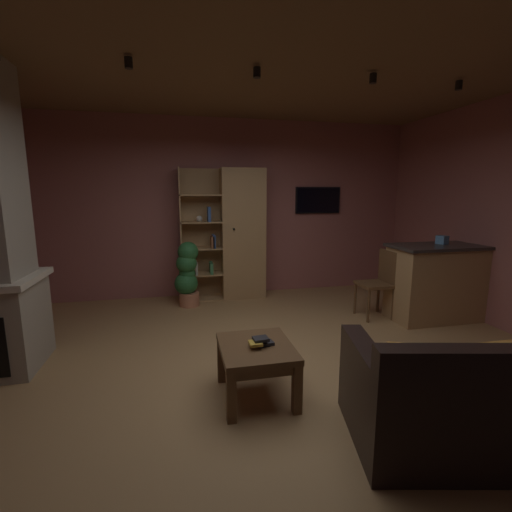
# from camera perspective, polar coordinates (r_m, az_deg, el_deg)

# --- Properties ---
(floor) EXTENTS (6.26, 5.51, 0.02)m
(floor) POSITION_cam_1_polar(r_m,az_deg,el_deg) (3.61, 1.43, -17.94)
(floor) COLOR #A37A4C
(floor) RESTS_ON ground
(wall_back) EXTENTS (6.38, 0.06, 2.86)m
(wall_back) POSITION_cam_1_polar(r_m,az_deg,el_deg) (5.94, -4.98, 7.55)
(wall_back) COLOR #9E5B56
(wall_back) RESTS_ON ground
(ceiling) EXTENTS (6.26, 5.51, 0.02)m
(ceiling) POSITION_cam_1_polar(r_m,az_deg,el_deg) (3.40, 1.67, 30.38)
(ceiling) COLOR brown
(window_pane_back) EXTENTS (0.71, 0.01, 0.93)m
(window_pane_back) POSITION_cam_1_polar(r_m,az_deg,el_deg) (5.87, -8.51, 6.97)
(window_pane_back) COLOR white
(bookshelf_cabinet) EXTENTS (1.33, 0.41, 2.06)m
(bookshelf_cabinet) POSITION_cam_1_polar(r_m,az_deg,el_deg) (5.72, -3.03, 3.41)
(bookshelf_cabinet) COLOR #A87F51
(bookshelf_cabinet) RESTS_ON ground
(kitchen_bar_counter) EXTENTS (1.45, 0.65, 1.01)m
(kitchen_bar_counter) POSITION_cam_1_polar(r_m,az_deg,el_deg) (5.41, 27.73, -3.67)
(kitchen_bar_counter) COLOR #A87F51
(kitchen_bar_counter) RESTS_ON ground
(tissue_box) EXTENTS (0.15, 0.15, 0.11)m
(tissue_box) POSITION_cam_1_polar(r_m,az_deg,el_deg) (5.37, 27.69, 2.31)
(tissue_box) COLOR #598CBF
(tissue_box) RESTS_ON kitchen_bar_counter
(leather_couch) EXTENTS (1.68, 1.18, 0.84)m
(leather_couch) POSITION_cam_1_polar(r_m,az_deg,el_deg) (2.92, 31.08, -19.52)
(leather_couch) COLOR black
(leather_couch) RESTS_ON ground
(coffee_table) EXTENTS (0.59, 0.68, 0.45)m
(coffee_table) POSITION_cam_1_polar(r_m,az_deg,el_deg) (3.05, 0.04, -15.65)
(coffee_table) COLOR brown
(coffee_table) RESTS_ON ground
(table_book_0) EXTENTS (0.14, 0.10, 0.03)m
(table_book_0) POSITION_cam_1_polar(r_m,az_deg,el_deg) (3.01, 1.52, -13.83)
(table_book_0) COLOR black
(table_book_0) RESTS_ON coffee_table
(table_book_1) EXTENTS (0.10, 0.11, 0.02)m
(table_book_1) POSITION_cam_1_polar(r_m,az_deg,el_deg) (2.95, -0.08, -13.82)
(table_book_1) COLOR gold
(table_book_1) RESTS_ON coffee_table
(table_book_2) EXTENTS (0.13, 0.11, 0.02)m
(table_book_2) POSITION_cam_1_polar(r_m,az_deg,el_deg) (2.97, 0.76, -13.14)
(table_book_2) COLOR black
(table_book_2) RESTS_ON coffee_table
(dining_chair) EXTENTS (0.42, 0.42, 0.92)m
(dining_chair) POSITION_cam_1_polar(r_m,az_deg,el_deg) (5.13, 19.30, -3.52)
(dining_chair) COLOR brown
(dining_chair) RESTS_ON ground
(potted_floor_plant) EXTENTS (0.37, 0.35, 0.97)m
(potted_floor_plant) POSITION_cam_1_polar(r_m,az_deg,el_deg) (5.43, -10.97, -2.74)
(potted_floor_plant) COLOR #B77051
(potted_floor_plant) RESTS_ON ground
(wall_mounted_tv) EXTENTS (0.79, 0.06, 0.45)m
(wall_mounted_tv) POSITION_cam_1_polar(r_m,az_deg,el_deg) (6.28, 9.88, 8.81)
(wall_mounted_tv) COLOR black
(track_light_spot_1) EXTENTS (0.07, 0.07, 0.09)m
(track_light_spot_1) POSITION_cam_1_polar(r_m,az_deg,el_deg) (3.64, -19.76, 27.12)
(track_light_spot_1) COLOR black
(track_light_spot_2) EXTENTS (0.07, 0.07, 0.09)m
(track_light_spot_2) POSITION_cam_1_polar(r_m,az_deg,el_deg) (3.70, 0.08, 27.35)
(track_light_spot_2) COLOR black
(track_light_spot_3) EXTENTS (0.07, 0.07, 0.09)m
(track_light_spot_3) POSITION_cam_1_polar(r_m,az_deg,el_deg) (4.03, 18.26, 25.42)
(track_light_spot_3) COLOR black
(track_light_spot_4) EXTENTS (0.07, 0.07, 0.09)m
(track_light_spot_4) POSITION_cam_1_polar(r_m,az_deg,el_deg) (4.59, 29.75, 22.67)
(track_light_spot_4) COLOR black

